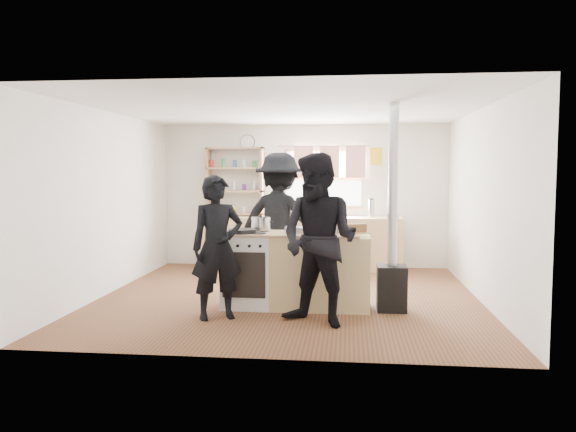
# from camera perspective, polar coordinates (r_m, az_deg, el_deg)

# --- Properties ---
(ground) EXTENTS (5.00, 5.00, 0.01)m
(ground) POSITION_cam_1_polar(r_m,az_deg,el_deg) (7.61, 0.09, -8.26)
(ground) COLOR brown
(ground) RESTS_ON ground
(back_counter) EXTENTS (3.40, 0.55, 0.90)m
(back_counter) POSITION_cam_1_polar(r_m,az_deg,el_deg) (9.71, 1.48, -2.73)
(back_counter) COLOR tan
(back_counter) RESTS_ON ground
(shelving_unit) EXTENTS (1.00, 0.28, 1.20)m
(shelving_unit) POSITION_cam_1_polar(r_m,az_deg,el_deg) (9.92, -5.39, 3.56)
(shelving_unit) COLOR tan
(shelving_unit) RESTS_ON back_counter
(thermos) EXTENTS (0.10, 0.10, 0.30)m
(thermos) POSITION_cam_1_polar(r_m,az_deg,el_deg) (9.62, 8.46, 0.76)
(thermos) COLOR silver
(thermos) RESTS_ON back_counter
(cooking_island) EXTENTS (1.97, 0.64, 0.93)m
(cooking_island) POSITION_cam_1_polar(r_m,az_deg,el_deg) (6.96, 0.79, -5.51)
(cooking_island) COLOR white
(cooking_island) RESTS_ON ground
(skillet_greens) EXTENTS (0.48, 0.48, 0.05)m
(skillet_greens) POSITION_cam_1_polar(r_m,az_deg,el_deg) (6.87, -4.66, -1.51)
(skillet_greens) COLOR black
(skillet_greens) RESTS_ON cooking_island
(roast_tray) EXTENTS (0.36, 0.27, 0.07)m
(roast_tray) POSITION_cam_1_polar(r_m,az_deg,el_deg) (6.89, 1.12, -1.38)
(roast_tray) COLOR silver
(roast_tray) RESTS_ON cooking_island
(stockpot_stove) EXTENTS (0.25, 0.25, 0.20)m
(stockpot_stove) POSITION_cam_1_polar(r_m,az_deg,el_deg) (7.11, -2.77, -0.81)
(stockpot_stove) COLOR silver
(stockpot_stove) RESTS_ON cooking_island
(stockpot_counter) EXTENTS (0.26, 0.26, 0.20)m
(stockpot_counter) POSITION_cam_1_polar(r_m,az_deg,el_deg) (6.88, 4.25, -1.00)
(stockpot_counter) COLOR #B4B4B6
(stockpot_counter) RESTS_ON cooking_island
(bread_board) EXTENTS (0.33, 0.29, 0.12)m
(bread_board) POSITION_cam_1_polar(r_m,az_deg,el_deg) (6.85, 6.98, -1.37)
(bread_board) COLOR tan
(bread_board) RESTS_ON cooking_island
(flue_heater) EXTENTS (0.35, 0.35, 2.50)m
(flue_heater) POSITION_cam_1_polar(r_m,az_deg,el_deg) (6.89, 10.53, -4.21)
(flue_heater) COLOR black
(flue_heater) RESTS_ON ground
(person_near_left) EXTENTS (0.71, 0.62, 1.64)m
(person_near_left) POSITION_cam_1_polar(r_m,az_deg,el_deg) (6.44, -7.20, -3.18)
(person_near_left) COLOR black
(person_near_left) RESTS_ON ground
(person_near_right) EXTENTS (1.14, 1.05, 1.89)m
(person_near_right) POSITION_cam_1_polar(r_m,az_deg,el_deg) (6.10, 3.19, -2.43)
(person_near_right) COLOR black
(person_near_right) RESTS_ON ground
(person_far) EXTENTS (1.38, 0.98, 1.94)m
(person_far) POSITION_cam_1_polar(r_m,az_deg,el_deg) (7.92, -0.86, -0.59)
(person_far) COLOR black
(person_far) RESTS_ON ground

